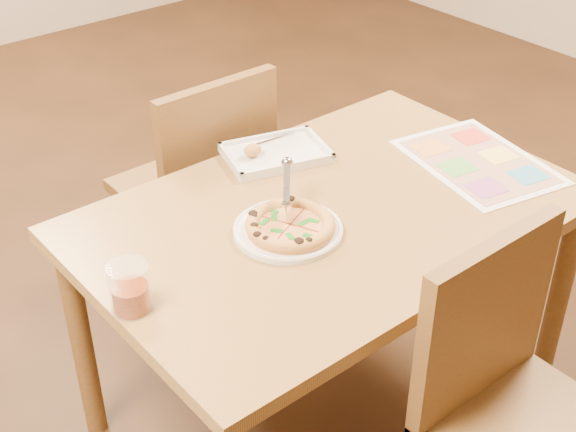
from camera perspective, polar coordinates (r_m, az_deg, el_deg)
dining_table at (r=2.14m, az=3.06°, el=-1.46°), size 1.30×0.85×0.72m
chair_near at (r=1.89m, az=15.52°, el=-11.24°), size 0.42×0.42×0.47m
chair_far at (r=2.58m, az=-5.96°, el=3.23°), size 0.42×0.42×0.47m
plate at (r=2.00m, az=-0.00°, el=-1.02°), size 0.29×0.29×0.01m
pizza at (r=1.98m, az=0.17°, el=-0.68°), size 0.22×0.22×0.03m
pizza_cutter at (r=2.00m, az=-0.10°, el=1.85°), size 0.12×0.14×0.10m
appetizer_tray at (r=2.32m, az=-0.98°, el=4.42°), size 0.33×0.27×0.06m
glass_tumbler at (r=1.77m, az=-11.16°, el=-5.23°), size 0.09×0.09×0.11m
menu at (r=2.37m, az=13.36°, el=3.79°), size 0.40×0.50×0.00m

